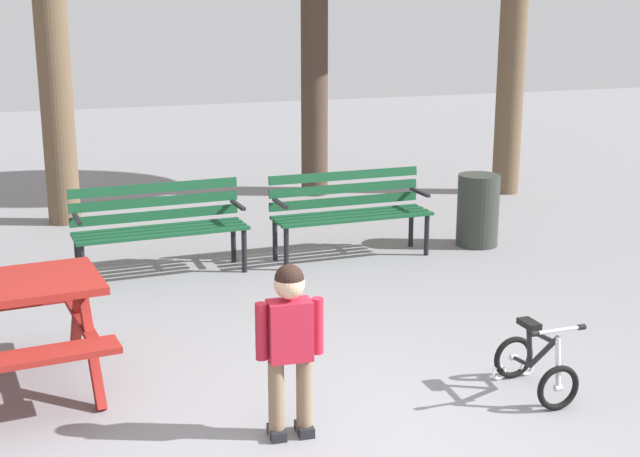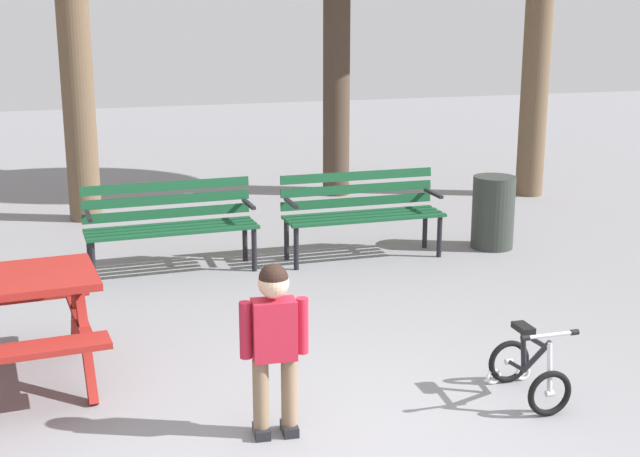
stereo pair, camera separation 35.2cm
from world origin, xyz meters
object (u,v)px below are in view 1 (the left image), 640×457
(child_standing, at_px, (290,337))
(trash_bin, at_px, (478,210))
(kids_bicycle, at_px, (535,365))
(park_bench_far_left, at_px, (159,221))
(park_bench_left, at_px, (349,207))

(child_standing, relative_size, trash_bin, 1.40)
(kids_bicycle, bearing_deg, trash_bin, 65.86)
(kids_bicycle, height_order, trash_bin, trash_bin)
(trash_bin, bearing_deg, park_bench_far_left, 177.70)
(park_bench_far_left, xyz_separation_m, kids_bicycle, (1.83, -3.48, -0.31))
(park_bench_far_left, relative_size, child_standing, 1.52)
(park_bench_left, xyz_separation_m, child_standing, (-1.76, -3.44, 0.11))
(park_bench_left, distance_m, kids_bicycle, 3.45)
(park_bench_far_left, bearing_deg, park_bench_left, -1.43)
(trash_bin, bearing_deg, kids_bicycle, -114.14)
(park_bench_left, xyz_separation_m, kids_bicycle, (-0.07, -3.43, -0.31))
(park_bench_left, bearing_deg, trash_bin, -3.45)
(park_bench_left, height_order, child_standing, child_standing)
(child_standing, height_order, trash_bin, child_standing)
(child_standing, distance_m, kids_bicycle, 1.74)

